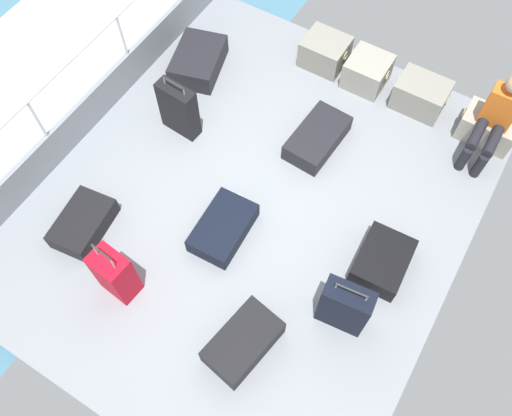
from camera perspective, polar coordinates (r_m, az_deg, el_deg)
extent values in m
cube|color=gray|center=(5.77, -0.19, 0.72)|extent=(4.40, 5.20, 0.06)
cube|color=gray|center=(6.47, -17.12, 10.53)|extent=(0.06, 5.20, 0.45)
cylinder|color=silver|center=(6.04, -21.90, 7.56)|extent=(0.04, 0.04, 1.00)
cylinder|color=silver|center=(6.57, -13.88, 16.22)|extent=(0.04, 0.04, 1.00)
cylinder|color=silver|center=(5.93, -19.13, 15.21)|extent=(0.04, 4.16, 0.04)
cube|color=white|center=(7.75, -24.06, 11.64)|extent=(2.40, 7.28, 0.01)
cube|color=gray|center=(6.89, 7.47, 16.45)|extent=(0.53, 0.47, 0.36)
torus|color=tan|center=(6.92, 5.43, 17.77)|extent=(0.02, 0.12, 0.12)
torus|color=tan|center=(6.77, 9.68, 15.94)|extent=(0.02, 0.12, 0.12)
cube|color=gray|center=(6.74, 11.96, 14.26)|extent=(0.48, 0.49, 0.37)
torus|color=tan|center=(6.74, 10.11, 15.59)|extent=(0.02, 0.12, 0.12)
torus|color=tan|center=(6.65, 14.05, 13.76)|extent=(0.02, 0.12, 0.12)
cube|color=gray|center=(6.65, 17.41, 11.63)|extent=(0.59, 0.44, 0.37)
torus|color=tan|center=(6.62, 15.17, 13.22)|extent=(0.02, 0.12, 0.12)
torus|color=tan|center=(6.58, 19.99, 10.84)|extent=(0.02, 0.12, 0.12)
cube|color=#9E9989|center=(6.63, 23.86, 7.98)|extent=(0.61, 0.40, 0.34)
torus|color=tan|center=(6.57, 21.60, 9.61)|extent=(0.02, 0.12, 0.12)
cube|color=orange|center=(6.30, 25.07, 9.86)|extent=(0.34, 0.20, 0.48)
cylinder|color=black|center=(6.24, 24.29, 6.60)|extent=(0.12, 0.40, 0.12)
cylinder|color=black|center=(6.27, 23.03, 4.26)|extent=(0.11, 0.11, 0.34)
cylinder|color=black|center=(6.23, 22.82, 7.37)|extent=(0.12, 0.40, 0.12)
cylinder|color=black|center=(6.26, 21.57, 5.02)|extent=(0.11, 0.11, 0.34)
cube|color=black|center=(5.02, -1.40, -14.34)|extent=(0.54, 0.79, 0.27)
cube|color=silver|center=(5.04, 1.42, -11.11)|extent=(0.05, 0.01, 0.08)
cube|color=black|center=(4.96, 9.56, -10.49)|extent=(0.48, 0.27, 0.69)
cylinder|color=#A5A8AD|center=(4.59, 8.68, -8.33)|extent=(0.02, 0.02, 0.09)
cylinder|color=#A5A8AD|center=(4.60, 11.88, -9.59)|extent=(0.02, 0.02, 0.09)
cylinder|color=#2D2D2D|center=(4.55, 10.37, -8.78)|extent=(0.29, 0.05, 0.02)
cube|color=white|center=(4.88, 10.23, -8.88)|extent=(0.05, 0.01, 0.08)
cube|color=black|center=(6.10, 6.65, 7.56)|extent=(0.50, 0.84, 0.22)
cube|color=green|center=(6.28, 8.71, 10.40)|extent=(0.05, 0.01, 0.08)
cube|color=black|center=(5.77, -18.20, -1.59)|extent=(0.53, 0.74, 0.22)
cube|color=white|center=(5.85, -16.52, 1.31)|extent=(0.05, 0.01, 0.08)
cube|color=black|center=(5.47, -3.57, -2.16)|extent=(0.50, 0.76, 0.22)
cube|color=white|center=(5.56, -1.68, 1.21)|extent=(0.05, 0.01, 0.08)
cube|color=black|center=(6.08, -8.38, 10.53)|extent=(0.47, 0.22, 0.68)
cylinder|color=#A5A8AD|center=(5.86, -9.92, 13.48)|extent=(0.02, 0.02, 0.09)
cylinder|color=#A5A8AD|center=(5.72, -7.82, 12.38)|extent=(0.02, 0.02, 0.09)
cylinder|color=#2D2D2D|center=(5.75, -8.94, 13.23)|extent=(0.29, 0.04, 0.02)
cube|color=green|center=(6.08, -7.85, 11.39)|extent=(0.05, 0.01, 0.08)
cube|color=#B70C1E|center=(5.19, -15.02, -6.94)|extent=(0.38, 0.29, 0.65)
cylinder|color=#A5A8AD|center=(4.87, -17.03, -4.34)|extent=(0.02, 0.02, 0.19)
cylinder|color=#A5A8AD|center=(4.77, -15.28, -5.80)|extent=(0.02, 0.02, 0.19)
cylinder|color=#2D2D2D|center=(4.73, -16.45, -4.59)|extent=(0.23, 0.04, 0.02)
cube|color=white|center=(5.09, -14.38, -5.27)|extent=(0.05, 0.01, 0.08)
cube|color=black|center=(5.44, 13.52, -5.62)|extent=(0.52, 0.67, 0.25)
cube|color=white|center=(5.53, 14.87, -2.57)|extent=(0.05, 0.01, 0.08)
cube|color=black|center=(6.83, -6.28, 15.57)|extent=(0.74, 0.90, 0.27)
cube|color=silver|center=(7.05, -5.29, 18.18)|extent=(0.05, 0.02, 0.08)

